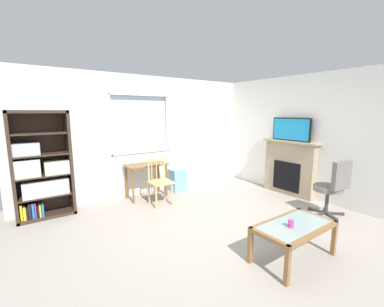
{
  "coord_description": "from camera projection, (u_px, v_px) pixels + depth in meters",
  "views": [
    {
      "loc": [
        -2.36,
        -2.81,
        1.81
      ],
      "look_at": [
        0.28,
        0.88,
        1.05
      ],
      "focal_mm": 23.56,
      "sensor_mm": 36.0,
      "label": 1
    }
  ],
  "objects": [
    {
      "name": "desk_under_window",
      "position": [
        146.0,
        170.0,
        5.3
      ],
      "size": [
        0.85,
        0.46,
        0.72
      ],
      "color": "brown",
      "rests_on": "ground"
    },
    {
      "name": "tv",
      "position": [
        291.0,
        129.0,
        5.37
      ],
      "size": [
        0.06,
        0.87,
        0.49
      ],
      "color": "black",
      "rests_on": "fireplace"
    },
    {
      "name": "wall_right",
      "position": [
        310.0,
        137.0,
        5.22
      ],
      "size": [
        0.12,
        4.82,
        2.57
      ],
      "primitive_type": "cube",
      "color": "silver",
      "rests_on": "ground"
    },
    {
      "name": "office_chair",
      "position": [
        333.0,
        185.0,
        4.32
      ],
      "size": [
        0.58,
        0.59,
        1.0
      ],
      "color": "slate",
      "rests_on": "ground"
    },
    {
      "name": "bookshelf",
      "position": [
        41.0,
        171.0,
        4.26
      ],
      "size": [
        0.9,
        0.38,
        1.83
      ],
      "color": "#38281E",
      "rests_on": "ground"
    },
    {
      "name": "plastic_drawer_unit",
      "position": [
        177.0,
        179.0,
        5.84
      ],
      "size": [
        0.35,
        0.4,
        0.51
      ],
      "primitive_type": "cube",
      "color": "#72ADDB",
      "rests_on": "ground"
    },
    {
      "name": "coffee_table",
      "position": [
        294.0,
        229.0,
        3.08
      ],
      "size": [
        1.05,
        0.55,
        0.45
      ],
      "color": "#8C9E99",
      "rests_on": "ground"
    },
    {
      "name": "fireplace",
      "position": [
        289.0,
        168.0,
        5.52
      ],
      "size": [
        0.26,
        1.25,
        1.19
      ],
      "color": "tan",
      "rests_on": "ground"
    },
    {
      "name": "wall_back_with_window",
      "position": [
        145.0,
        137.0,
        5.55
      ],
      "size": [
        5.21,
        0.15,
        2.57
      ],
      "color": "silver",
      "rests_on": "ground"
    },
    {
      "name": "wooden_chair",
      "position": [
        160.0,
        181.0,
        4.93
      ],
      "size": [
        0.44,
        0.42,
        0.9
      ],
      "color": "tan",
      "rests_on": "ground"
    },
    {
      "name": "ground",
      "position": [
        210.0,
        230.0,
        3.91
      ],
      "size": [
        6.21,
        5.62,
        0.02
      ],
      "primitive_type": "cube",
      "color": "#9E9389"
    },
    {
      "name": "sippy_cup",
      "position": [
        291.0,
        223.0,
        2.98
      ],
      "size": [
        0.07,
        0.07,
        0.09
      ],
      "primitive_type": "cylinder",
      "color": "#DB3D84",
      "rests_on": "coffee_table"
    }
  ]
}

